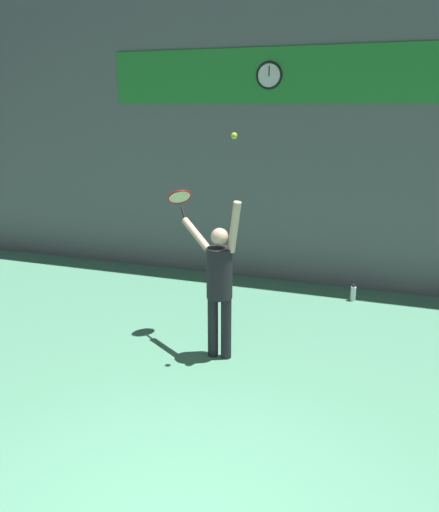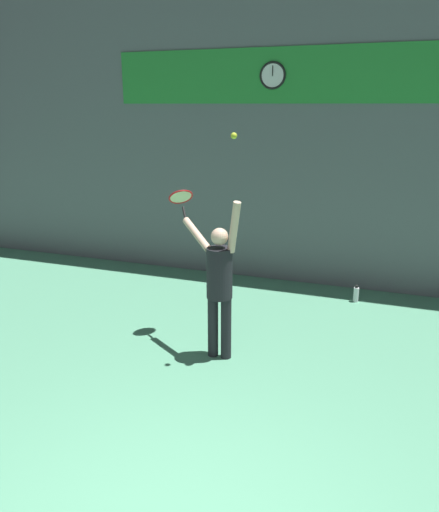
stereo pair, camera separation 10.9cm
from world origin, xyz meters
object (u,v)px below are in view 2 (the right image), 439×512
tennis_ball (234,136)px  water_bottle (356,294)px  tennis_racket (181,198)px  scoreboard_clock (273,75)px  tennis_player (219,280)px

tennis_ball → water_bottle: (1.26, 2.55, -2.59)m
tennis_racket → tennis_ball: (0.91, -0.62, 0.84)m
tennis_ball → water_bottle: 3.84m
scoreboard_clock → tennis_player: 3.93m
tennis_ball → water_bottle: tennis_ball is taller
tennis_player → tennis_ball: (0.20, -0.10, 1.70)m
tennis_ball → water_bottle: bearing=63.7°
tennis_ball → tennis_player: bearing=154.3°
tennis_player → tennis_racket: tennis_racket is taller
tennis_ball → scoreboard_clock: bearing=96.7°
tennis_racket → water_bottle: bearing=41.5°
tennis_player → water_bottle: tennis_player is taller
water_bottle → tennis_player: bearing=-120.8°
scoreboard_clock → tennis_racket: bearing=-102.2°
scoreboard_clock → water_bottle: size_ratio=1.57×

